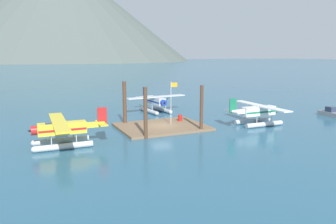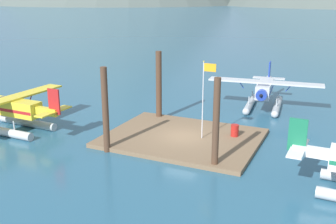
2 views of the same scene
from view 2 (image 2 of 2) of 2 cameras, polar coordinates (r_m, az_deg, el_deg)
ground_plane at (r=29.27m, az=2.12°, el=-4.05°), size 1200.00×1200.00×0.00m
dock_platform at (r=29.21m, az=2.12°, el=-3.77°), size 11.08×8.66×0.30m
piling_near_left at (r=26.48m, az=-9.09°, el=0.22°), size 0.44×0.44×5.88m
piling_near_right at (r=23.75m, az=7.00°, el=-1.79°), size 0.42×0.42×5.74m
piling_far_left at (r=33.22m, az=-1.35°, el=3.79°), size 0.50×0.50×5.91m
flagpole at (r=27.79m, az=5.38°, el=3.10°), size 0.95×0.10×5.69m
fuel_drum at (r=29.39m, az=9.68°, el=-2.66°), size 0.62×0.62×0.88m
seaplane_silver_bow_right at (r=37.99m, az=13.84°, el=2.81°), size 10.49×7.96×3.84m
seaplane_yellow_port_aft at (r=32.96m, az=-21.50°, el=0.04°), size 7.98×10.43×3.84m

